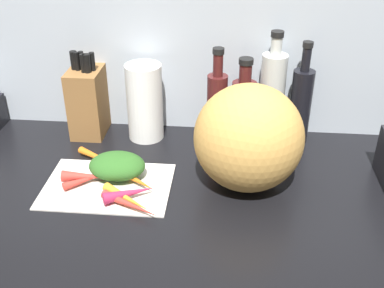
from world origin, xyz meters
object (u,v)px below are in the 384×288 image
at_px(carrot_3, 130,205).
at_px(carrot_5, 132,178).
at_px(carrot_2, 85,180).
at_px(winter_squash, 249,138).
at_px(cutting_board, 108,185).
at_px(carrot_0, 86,177).
at_px(knife_block, 88,101).
at_px(bottle_2, 272,96).
at_px(bottle_0, 217,106).
at_px(carrot_4, 102,159).
at_px(paper_towel_roll, 145,102).
at_px(carrot_6, 127,198).
at_px(bottle_1, 243,109).
at_px(bottle_3, 301,104).
at_px(carrot_1, 129,193).

xyz_separation_m(carrot_3, carrot_5, (-0.02, 0.11, 0.00)).
distance_m(carrot_2, winter_squash, 0.44).
bearing_deg(cutting_board, carrot_2, -177.85).
xyz_separation_m(carrot_0, knife_block, (-0.07, 0.28, 0.09)).
distance_m(carrot_0, bottle_2, 0.59).
distance_m(carrot_5, bottle_0, 0.34).
bearing_deg(carrot_4, paper_towel_roll, 60.88).
xyz_separation_m(carrot_2, winter_squash, (0.42, 0.05, 0.12)).
xyz_separation_m(carrot_2, knife_block, (-0.07, 0.29, 0.09)).
height_order(carrot_6, paper_towel_roll, paper_towel_roll).
bearing_deg(knife_block, bottle_1, -1.40).
relative_size(carrot_4, bottle_1, 0.65).
bearing_deg(carrot_5, winter_squash, 5.72).
relative_size(carrot_5, bottle_3, 0.54).
xyz_separation_m(carrot_5, winter_squash, (0.30, 0.03, 0.12)).
distance_m(cutting_board, carrot_3, 0.13).
relative_size(winter_squash, bottle_2, 0.83).
height_order(carrot_6, bottle_2, bottle_2).
distance_m(carrot_5, knife_block, 0.34).
bearing_deg(bottle_0, carrot_3, -118.01).
bearing_deg(knife_block, carrot_5, -55.64).
bearing_deg(carrot_3, carrot_4, 121.23).
relative_size(cutting_board, carrot_1, 2.55).
relative_size(winter_squash, bottle_1, 1.05).
height_order(cutting_board, bottle_2, bottle_2).
distance_m(bottle_0, bottle_1, 0.08).
distance_m(cutting_board, carrot_2, 0.06).
xyz_separation_m(winter_squash, knife_block, (-0.49, 0.24, -0.03)).
distance_m(carrot_0, bottle_3, 0.65).
xyz_separation_m(carrot_0, carrot_6, (0.13, -0.08, -0.00)).
distance_m(carrot_0, winter_squash, 0.44).
bearing_deg(knife_block, paper_towel_roll, -3.33).
bearing_deg(paper_towel_roll, carrot_6, -88.00).
bearing_deg(bottle_3, bottle_1, -173.94).
bearing_deg(carrot_0, bottle_0, 37.68).
bearing_deg(carrot_1, bottle_1, 49.90).
bearing_deg(carrot_1, bottle_3, 38.05).
height_order(winter_squash, paper_towel_roll, winter_squash).
xyz_separation_m(winter_squash, bottle_1, (-0.01, 0.23, -0.03)).
xyz_separation_m(carrot_5, bottle_2, (0.37, 0.29, 0.12)).
height_order(paper_towel_roll, bottle_0, bottle_0).
xyz_separation_m(carrot_0, carrot_1, (0.13, -0.06, 0.00)).
bearing_deg(winter_squash, knife_block, 153.32).
bearing_deg(winter_squash, carrot_2, -173.69).
bearing_deg(winter_squash, bottle_2, 74.41).
bearing_deg(carrot_5, carrot_4, 139.17).
distance_m(winter_squash, paper_towel_roll, 0.39).
bearing_deg(carrot_5, carrot_3, -80.83).
height_order(bottle_1, bottle_3, bottle_3).
height_order(carrot_5, winter_squash, winter_squash).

